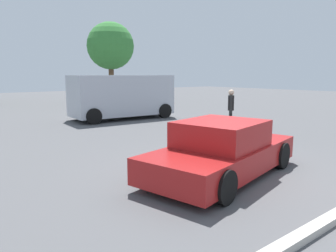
{
  "coord_description": "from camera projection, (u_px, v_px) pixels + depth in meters",
  "views": [
    {
      "loc": [
        -5.7,
        -4.85,
        2.29
      ],
      "look_at": [
        -0.32,
        1.91,
        0.9
      ],
      "focal_mm": 34.13,
      "sensor_mm": 36.0,
      "label": 1
    }
  ],
  "objects": [
    {
      "name": "sedan_foreground",
      "position": [
        222.0,
        151.0,
        7.23
      ],
      "size": [
        4.56,
        2.67,
        1.28
      ],
      "rotation": [
        0.0,
        0.0,
        0.22
      ],
      "color": "maroon",
      "rests_on": "ground_plane"
    },
    {
      "name": "pedestrian",
      "position": [
        231.0,
        106.0,
        13.05
      ],
      "size": [
        0.46,
        0.44,
        1.69
      ],
      "rotation": [
        0.0,
        0.0,
        2.29
      ],
      "color": "black",
      "rests_on": "ground_plane"
    },
    {
      "name": "van_white",
      "position": [
        122.0,
        95.0,
        16.61
      ],
      "size": [
        5.32,
        2.55,
        2.26
      ],
      "rotation": [
        0.0,
        0.0,
        -0.07
      ],
      "color": "#B2B7C1",
      "rests_on": "ground_plane"
    },
    {
      "name": "tree_far_right",
      "position": [
        110.0,
        46.0,
        24.84
      ],
      "size": [
        3.65,
        3.65,
        6.34
      ],
      "color": "brown",
      "rests_on": "ground_plane"
    },
    {
      "name": "ground_plane",
      "position": [
        228.0,
        172.0,
        7.61
      ],
      "size": [
        80.0,
        80.0,
        0.0
      ],
      "primitive_type": "plane",
      "color": "#515154"
    }
  ]
}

